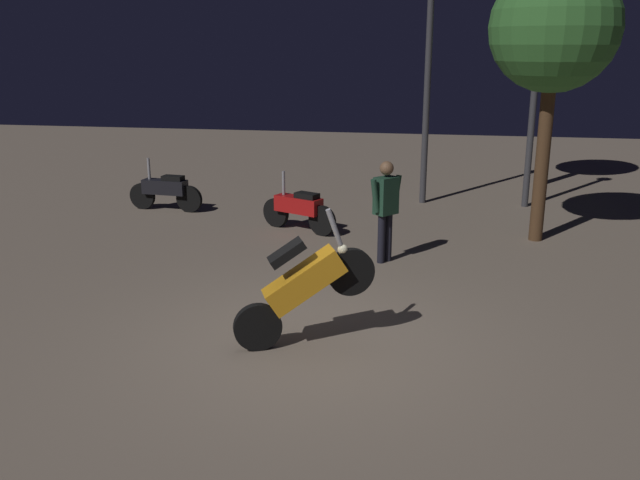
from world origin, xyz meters
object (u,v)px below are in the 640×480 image
at_px(person_rider_beside, 386,203).
at_px(streetlamp_near, 536,75).
at_px(streetlamp_far, 429,47).
at_px(motorcycle_orange_foreground, 304,285).
at_px(motorcycle_black_parked_left, 165,190).
at_px(motorcycle_red_parked_right, 299,208).

height_order(person_rider_beside, streetlamp_near, streetlamp_near).
bearing_deg(person_rider_beside, streetlamp_far, -56.34).
xyz_separation_m(motorcycle_orange_foreground, motorcycle_black_parked_left, (-4.26, 6.08, -0.31)).
distance_m(motorcycle_orange_foreground, streetlamp_far, 8.32).
relative_size(person_rider_beside, streetlamp_far, 0.31).
bearing_deg(motorcycle_red_parked_right, streetlamp_far, -102.49).
distance_m(streetlamp_near, streetlamp_far, 2.29).
distance_m(person_rider_beside, streetlamp_near, 5.53).
bearing_deg(motorcycle_orange_foreground, person_rider_beside, 55.57).
distance_m(motorcycle_red_parked_right, streetlamp_far, 4.66).
bearing_deg(motorcycle_black_parked_left, person_rider_beside, 156.25).
relative_size(motorcycle_black_parked_left, motorcycle_red_parked_right, 1.08).
relative_size(motorcycle_orange_foreground, streetlamp_far, 0.31).
xyz_separation_m(motorcycle_orange_foreground, streetlamp_far, (1.10, 7.82, 2.62)).
bearing_deg(streetlamp_far, person_rider_beside, -95.85).
height_order(motorcycle_black_parked_left, streetlamp_near, streetlamp_near).
distance_m(motorcycle_orange_foreground, motorcycle_black_parked_left, 7.42).
xyz_separation_m(motorcycle_black_parked_left, streetlamp_near, (7.57, 1.76, 2.36)).
height_order(motorcycle_red_parked_right, streetlamp_far, streetlamp_far).
distance_m(motorcycle_red_parked_right, person_rider_beside, 2.45).
relative_size(motorcycle_red_parked_right, person_rider_beside, 0.94).
relative_size(motorcycle_black_parked_left, streetlamp_near, 0.38).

